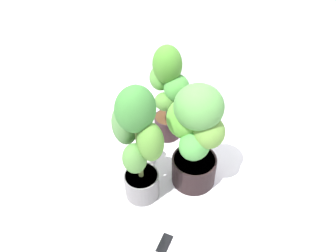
{
  "coord_description": "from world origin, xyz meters",
  "views": [
    {
      "loc": [
        0.29,
        -1.16,
        1.63
      ],
      "look_at": [
        -0.23,
        0.12,
        0.36
      ],
      "focal_mm": 34.57,
      "sensor_mm": 36.0,
      "label": 1
    }
  ],
  "objects": [
    {
      "name": "potted_plant_front_left",
      "position": [
        -0.3,
        -0.14,
        0.44
      ],
      "size": [
        0.34,
        0.29,
        0.78
      ],
      "color": "slate",
      "rests_on": "ground"
    },
    {
      "name": "cell_phone",
      "position": [
        -0.04,
        -0.39,
        0.0
      ],
      "size": [
        0.07,
        0.15,
        0.01
      ],
      "rotation": [
        0.0,
        0.0,
        -0.02
      ],
      "color": "white",
      "rests_on": "ground"
    },
    {
      "name": "potted_plant_center",
      "position": [
        -0.05,
        0.08,
        0.39
      ],
      "size": [
        0.42,
        0.34,
        0.71
      ],
      "color": "black",
      "rests_on": "ground"
    },
    {
      "name": "ground_plane",
      "position": [
        0.0,
        0.0,
        0.0
      ],
      "size": [
        8.0,
        8.0,
        0.0
      ],
      "primitive_type": "plane",
      "color": "silver",
      "rests_on": "ground"
    },
    {
      "name": "potted_plant_back_left",
      "position": [
        -0.35,
        0.4,
        0.4
      ],
      "size": [
        0.31,
        0.25,
        0.71
      ],
      "color": "#2F1D20",
      "rests_on": "ground"
    },
    {
      "name": "nutrient_bottle",
      "position": [
        -0.36,
        0.12,
        0.09
      ],
      "size": [
        0.08,
        0.08,
        0.2
      ],
      "color": "white",
      "rests_on": "ground"
    }
  ]
}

